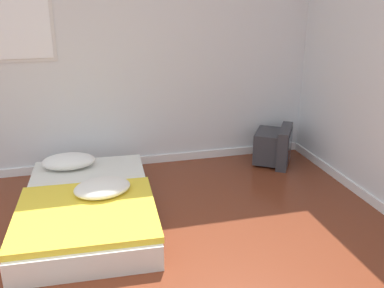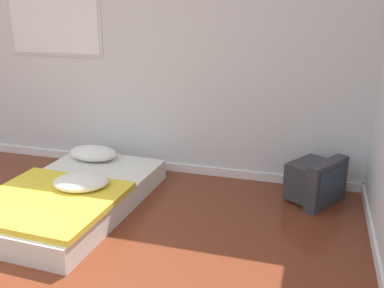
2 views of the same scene
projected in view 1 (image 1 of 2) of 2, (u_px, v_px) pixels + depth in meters
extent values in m
cube|color=silver|center=(54.00, 50.00, 4.27)|extent=(7.90, 0.06, 2.60)
cube|color=white|center=(67.00, 167.00, 4.66)|extent=(7.90, 0.02, 0.09)
cube|color=silver|center=(88.00, 207.00, 3.71)|extent=(1.14, 1.84, 0.20)
ellipsoid|color=white|center=(69.00, 161.00, 4.24)|extent=(0.53, 0.36, 0.14)
cube|color=yellow|center=(86.00, 213.00, 3.36)|extent=(1.13, 1.08, 0.05)
ellipsoid|color=silver|center=(102.00, 188.00, 3.63)|extent=(0.57, 0.50, 0.11)
cube|color=#333338|center=(268.00, 146.00, 4.86)|extent=(0.45, 0.50, 0.34)
cube|color=#333338|center=(284.00, 146.00, 4.80)|extent=(0.37, 0.49, 0.43)
cube|color=#283342|center=(290.00, 146.00, 4.78)|extent=(0.23, 0.36, 0.31)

